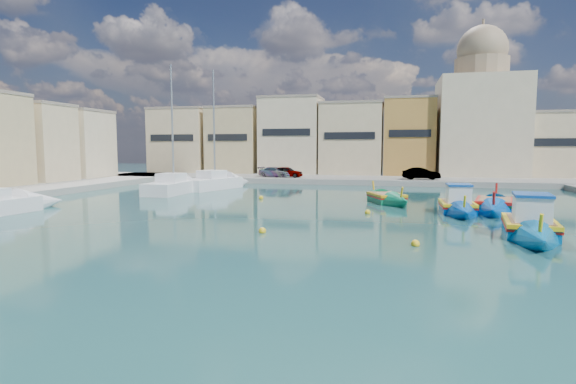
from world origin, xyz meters
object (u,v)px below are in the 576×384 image
(luzzu_blue_cabin, at_px, (457,207))
(yacht_midnorth, at_px, (181,187))
(luzzu_cyan_mid, at_px, (495,206))
(yacht_mid, at_px, (14,205))
(yacht_north, at_px, (225,183))
(luzzu_turquoise_cabin, at_px, (529,227))
(luzzu_green, at_px, (386,199))
(church_block, at_px, (480,113))

(luzzu_blue_cabin, bearing_deg, yacht_midnorth, 160.96)
(luzzu_cyan_mid, xyz_separation_m, yacht_mid, (-30.16, -7.73, 0.14))
(yacht_north, height_order, yacht_mid, yacht_north)
(yacht_north, xyz_separation_m, yacht_mid, (-6.89, -19.19, -0.06))
(luzzu_turquoise_cabin, distance_m, luzzu_blue_cabin, 7.39)
(yacht_mid, bearing_deg, luzzu_turquoise_cabin, -1.42)
(luzzu_cyan_mid, bearing_deg, luzzu_green, 158.35)
(luzzu_blue_cabin, xyz_separation_m, yacht_mid, (-27.66, -6.26, 0.08))
(luzzu_cyan_mid, xyz_separation_m, luzzu_green, (-6.99, 2.77, -0.03))
(yacht_north, bearing_deg, church_block, 33.25)
(luzzu_blue_cabin, distance_m, luzzu_green, 6.18)
(yacht_mid, bearing_deg, luzzu_cyan_mid, 14.38)
(yacht_mid, bearing_deg, luzzu_blue_cabin, 12.76)
(luzzu_turquoise_cabin, relative_size, yacht_north, 0.79)
(luzzu_turquoise_cabin, height_order, yacht_mid, yacht_mid)
(church_block, xyz_separation_m, yacht_north, (-26.99, -17.69, -7.92))
(luzzu_blue_cabin, bearing_deg, yacht_mid, -167.24)
(yacht_midnorth, relative_size, yacht_mid, 1.12)
(luzzu_green, bearing_deg, yacht_north, 151.94)
(church_block, height_order, luzzu_turquoise_cabin, church_block)
(luzzu_cyan_mid, bearing_deg, church_block, 82.74)
(yacht_midnorth, bearing_deg, yacht_north, 64.78)
(luzzu_green, height_order, yacht_mid, yacht_mid)
(luzzu_green, bearing_deg, luzzu_blue_cabin, -43.43)
(yacht_midnorth, distance_m, yacht_mid, 14.95)
(yacht_midnorth, bearing_deg, luzzu_turquoise_cabin, -30.49)
(luzzu_blue_cabin, distance_m, yacht_midnorth, 24.45)
(yacht_north, bearing_deg, yacht_mid, -109.74)
(luzzu_turquoise_cabin, height_order, luzzu_green, luzzu_turquoise_cabin)
(luzzu_cyan_mid, relative_size, yacht_north, 0.76)
(luzzu_turquoise_cabin, bearing_deg, yacht_mid, 178.58)
(luzzu_green, height_order, yacht_north, yacht_north)
(luzzu_turquoise_cabin, height_order, yacht_midnorth, yacht_midnorth)
(church_block, bearing_deg, luzzu_blue_cabin, -101.47)
(luzzu_green, relative_size, yacht_north, 0.63)
(church_block, relative_size, luzzu_turquoise_cabin, 1.93)
(luzzu_cyan_mid, bearing_deg, luzzu_turquoise_cabin, -91.16)
(luzzu_turquoise_cabin, height_order, luzzu_cyan_mid, luzzu_turquoise_cabin)
(luzzu_turquoise_cabin, xyz_separation_m, yacht_north, (-23.11, 19.94, 0.12))
(yacht_midnorth, bearing_deg, luzzu_blue_cabin, -19.04)
(luzzu_blue_cabin, xyz_separation_m, luzzu_cyan_mid, (2.50, 1.47, -0.06))
(luzzu_turquoise_cabin, relative_size, luzzu_cyan_mid, 1.04)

